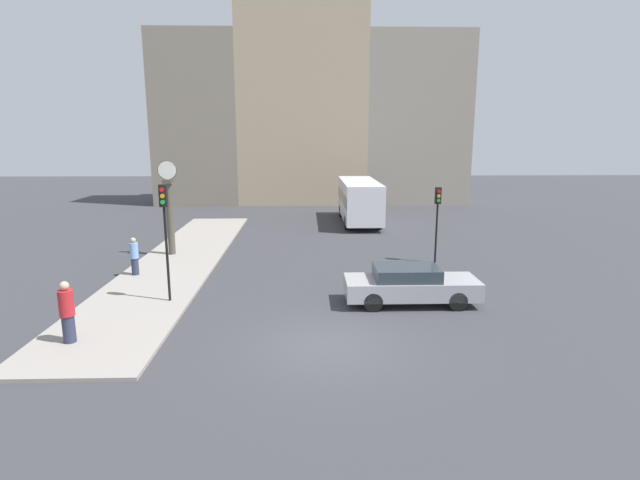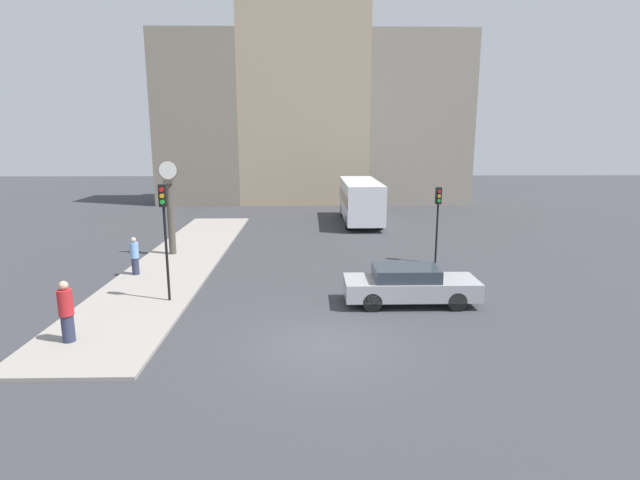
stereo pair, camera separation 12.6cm
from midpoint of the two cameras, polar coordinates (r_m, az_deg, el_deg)
ground_plane at (r=14.45m, az=0.59°, el=-11.93°), size 120.00×120.00×0.00m
sidewalk_corner at (r=24.41m, az=-15.93°, el=-2.27°), size 3.73×23.46×0.11m
building_row at (r=44.11m, az=-1.12°, el=14.83°), size 26.53×5.00×18.42m
sedan_car at (r=17.84m, az=10.05°, el=-5.03°), size 4.64×1.73×1.35m
bus_distant at (r=33.81m, az=4.41°, el=4.70°), size 2.35×8.01×2.83m
traffic_light_near at (r=17.88m, az=-17.52°, el=2.31°), size 0.26×0.24×4.10m
traffic_light_far at (r=23.47m, az=13.13°, el=3.49°), size 0.26×0.24×3.52m
street_clock at (r=25.21m, az=-16.95°, el=3.39°), size 0.92×0.44×4.56m
pedestrian_blue_stripe at (r=22.16m, az=-20.61°, el=-1.76°), size 0.35×0.35×1.59m
pedestrian_red_top at (r=15.77m, az=-27.14°, el=-7.36°), size 0.41×0.41×1.78m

